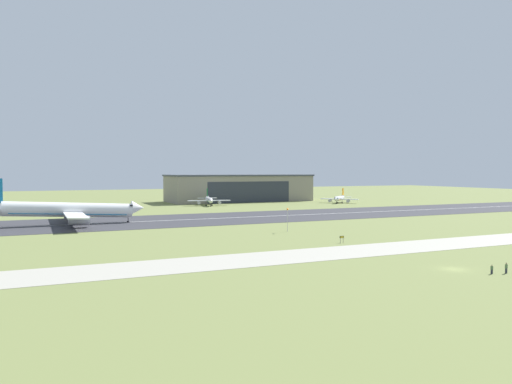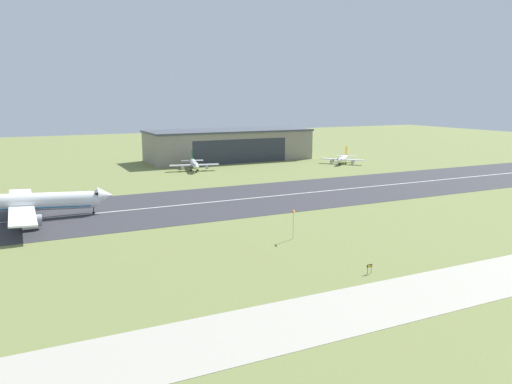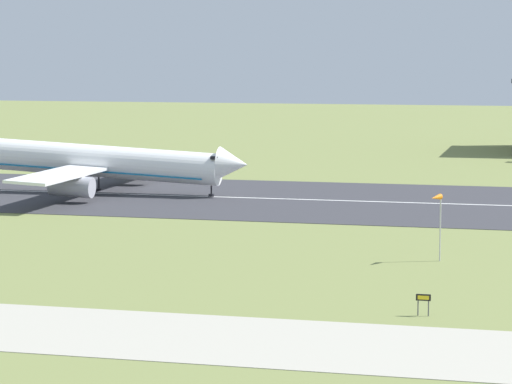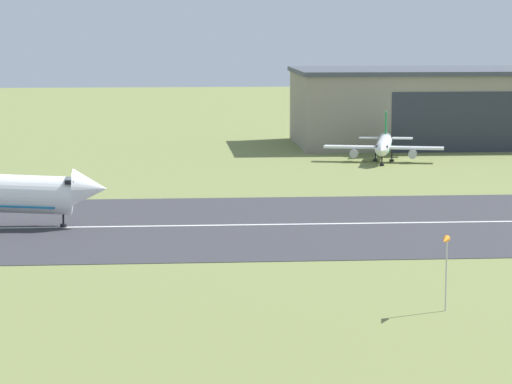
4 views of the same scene
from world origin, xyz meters
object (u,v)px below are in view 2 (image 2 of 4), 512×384
windsock_pole (294,214)px  runway_sign (369,267)px  airplane_parked_centre (343,159)px  airplane_parked_west (194,164)px  airplane_landing (16,203)px

windsock_pole → runway_sign: size_ratio=3.88×
windsock_pole → airplane_parked_centre: bearing=49.6°
airplane_parked_west → airplane_parked_centre: size_ratio=1.15×
airplane_parked_centre → airplane_landing: bearing=-158.8°
airplane_parked_west → windsock_pole: (-15.57, -114.17, 3.11)m
airplane_landing → windsock_pole: bearing=-40.1°
runway_sign → airplane_parked_centre: bearing=56.1°
airplane_parked_centre → airplane_parked_west: bearing=172.1°
airplane_landing → airplane_parked_west: size_ratio=2.33×
airplane_landing → airplane_parked_centre: 155.70m
airplane_landing → airplane_parked_west: airplane_landing is taller
airplane_parked_west → runway_sign: 140.24m
runway_sign → windsock_pole: bearing=93.3°
airplane_parked_west → windsock_pole: size_ratio=3.14×
airplane_parked_centre → runway_sign: (-87.04, -129.35, -1.25)m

